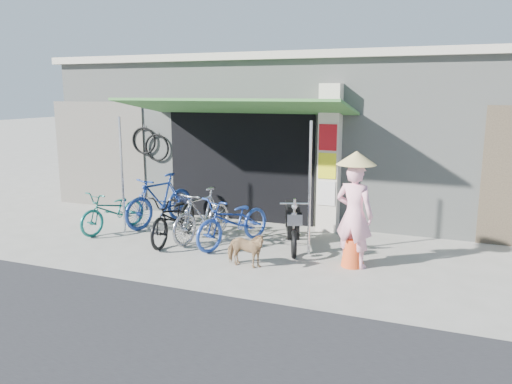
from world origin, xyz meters
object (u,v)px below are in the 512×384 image
at_px(bike_blue, 160,200).
at_px(bike_navy, 234,221).
at_px(street_dog, 245,249).
at_px(bike_black, 175,217).
at_px(bike_teal, 114,211).
at_px(bike_silver, 202,215).
at_px(nun, 354,211).
at_px(moped, 292,223).

relative_size(bike_blue, bike_navy, 1.01).
relative_size(bike_blue, street_dog, 2.57).
bearing_deg(bike_black, bike_navy, 3.13).
bearing_deg(bike_navy, bike_black, -151.27).
bearing_deg(bike_teal, bike_silver, 15.18).
bearing_deg(bike_navy, nun, 13.09).
relative_size(bike_black, bike_silver, 1.07).
height_order(bike_black, street_dog, bike_black).
relative_size(bike_black, moped, 1.07).
bearing_deg(bike_black, moped, 7.46).
bearing_deg(moped, bike_blue, 152.20).
distance_m(bike_navy, street_dog, 1.22).
height_order(bike_teal, bike_blue, bike_blue).
bearing_deg(nun, street_dog, 36.18).
height_order(street_dog, nun, nun).
relative_size(bike_teal, nun, 0.86).
height_order(bike_teal, bike_black, bike_black).
xyz_separation_m(bike_silver, moped, (1.76, 0.20, -0.06)).
relative_size(bike_teal, bike_blue, 0.89).
bearing_deg(bike_navy, street_dog, -36.14).
bearing_deg(bike_black, bike_teal, 169.23).
height_order(bike_silver, street_dog, bike_silver).
bearing_deg(moped, bike_teal, 164.82).
bearing_deg(street_dog, bike_navy, 35.02).
bearing_deg(nun, bike_black, 10.61).
xyz_separation_m(bike_navy, moped, (1.04, 0.31, -0.03)).
xyz_separation_m(bike_teal, bike_navy, (2.72, -0.02, 0.05)).
xyz_separation_m(bike_silver, street_dog, (1.36, -1.12, -0.20)).
distance_m(bike_navy, moped, 1.09).
distance_m(bike_blue, nun, 4.50).
bearing_deg(bike_teal, moped, 17.01).
bearing_deg(street_dog, bike_blue, 59.25).
distance_m(bike_silver, street_dog, 1.78).
relative_size(bike_teal, bike_black, 0.91).
distance_m(street_dog, nun, 1.89).
bearing_deg(moped, street_dog, -126.28).
relative_size(bike_teal, bike_navy, 0.90).
bearing_deg(street_dog, moped, -14.27).
xyz_separation_m(bike_blue, bike_silver, (1.35, -0.65, -0.05)).
relative_size(bike_navy, street_dog, 2.54).
distance_m(bike_silver, nun, 3.06).
xyz_separation_m(bike_navy, nun, (2.29, -0.33, 0.46)).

